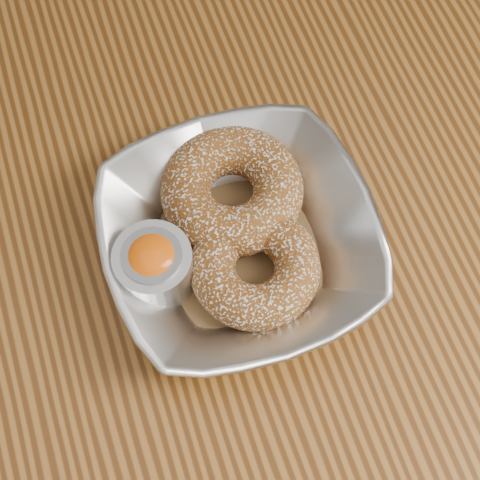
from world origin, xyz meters
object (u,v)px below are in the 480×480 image
object	(u,v)px
donut_back	(232,190)
donut_front	(255,267)
table	(258,298)
serving_bowl	(240,242)
ramekin	(154,266)

from	to	relation	value
donut_back	donut_front	xyz separation A→B (m)	(-0.00, -0.07, -0.00)
table	donut_front	distance (m)	0.13
serving_bowl	donut_front	distance (m)	0.03
serving_bowl	ramekin	world-z (taller)	ramekin
ramekin	donut_front	bearing A→B (deg)	-17.40
table	donut_front	size ratio (longest dim) A/B	11.80
donut_back	ramekin	size ratio (longest dim) A/B	1.92
donut_back	ramekin	distance (m)	0.09
donut_front	serving_bowl	bearing A→B (deg)	98.59
serving_bowl	donut_back	world-z (taller)	serving_bowl
serving_bowl	donut_back	distance (m)	0.04
donut_back	donut_front	bearing A→B (deg)	-93.55
table	ramekin	bearing A→B (deg)	176.06
ramekin	donut_back	bearing A→B (deg)	30.39
donut_back	ramekin	bearing A→B (deg)	-149.61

